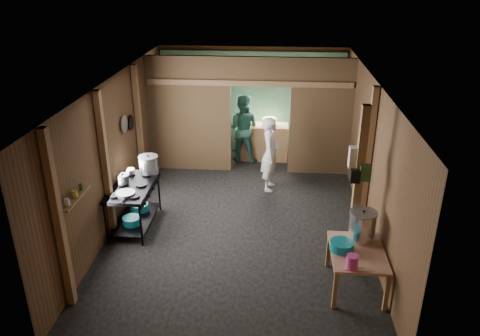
# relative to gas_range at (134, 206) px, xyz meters

# --- Properties ---
(floor) EXTENTS (4.50, 7.00, 0.00)m
(floor) POSITION_rel_gas_range_xyz_m (1.88, 0.47, -0.41)
(floor) COLOR #2A2A2A
(floor) RESTS_ON ground
(ceiling) EXTENTS (4.50, 7.00, 0.00)m
(ceiling) POSITION_rel_gas_range_xyz_m (1.88, 0.47, 2.19)
(ceiling) COLOR #383633
(ceiling) RESTS_ON ground
(wall_back) EXTENTS (4.50, 0.00, 2.60)m
(wall_back) POSITION_rel_gas_range_xyz_m (1.88, 3.97, 0.89)
(wall_back) COLOR brown
(wall_back) RESTS_ON ground
(wall_front) EXTENTS (4.50, 0.00, 2.60)m
(wall_front) POSITION_rel_gas_range_xyz_m (1.88, -3.03, 0.89)
(wall_front) COLOR brown
(wall_front) RESTS_ON ground
(wall_left) EXTENTS (0.00, 7.00, 2.60)m
(wall_left) POSITION_rel_gas_range_xyz_m (-0.37, 0.47, 0.89)
(wall_left) COLOR brown
(wall_left) RESTS_ON ground
(wall_right) EXTENTS (0.00, 7.00, 2.60)m
(wall_right) POSITION_rel_gas_range_xyz_m (4.13, 0.47, 0.89)
(wall_right) COLOR brown
(wall_right) RESTS_ON ground
(partition_left) EXTENTS (1.85, 0.10, 2.60)m
(partition_left) POSITION_rel_gas_range_xyz_m (0.55, 2.67, 0.89)
(partition_left) COLOR brown
(partition_left) RESTS_ON floor
(partition_right) EXTENTS (1.35, 0.10, 2.60)m
(partition_right) POSITION_rel_gas_range_xyz_m (3.46, 2.67, 0.89)
(partition_right) COLOR brown
(partition_right) RESTS_ON floor
(partition_header) EXTENTS (1.30, 0.10, 0.60)m
(partition_header) POSITION_rel_gas_range_xyz_m (2.13, 2.67, 1.89)
(partition_header) COLOR brown
(partition_header) RESTS_ON wall_back
(turquoise_panel) EXTENTS (4.40, 0.06, 2.50)m
(turquoise_panel) POSITION_rel_gas_range_xyz_m (1.88, 3.91, 0.84)
(turquoise_panel) COLOR #6AADA8
(turquoise_panel) RESTS_ON wall_back
(back_counter) EXTENTS (1.20, 0.50, 0.85)m
(back_counter) POSITION_rel_gas_range_xyz_m (2.18, 3.42, 0.02)
(back_counter) COLOR #A0794E
(back_counter) RESTS_ON floor
(wall_clock) EXTENTS (0.20, 0.03, 0.20)m
(wall_clock) POSITION_rel_gas_range_xyz_m (2.13, 3.87, 1.49)
(wall_clock) COLOR silver
(wall_clock) RESTS_ON wall_back
(post_left_a) EXTENTS (0.10, 0.12, 2.60)m
(post_left_a) POSITION_rel_gas_range_xyz_m (-0.30, -2.13, 0.89)
(post_left_a) COLOR #A0794E
(post_left_a) RESTS_ON floor
(post_left_b) EXTENTS (0.10, 0.12, 2.60)m
(post_left_b) POSITION_rel_gas_range_xyz_m (-0.30, -0.33, 0.89)
(post_left_b) COLOR #A0794E
(post_left_b) RESTS_ON floor
(post_left_c) EXTENTS (0.10, 0.12, 2.60)m
(post_left_c) POSITION_rel_gas_range_xyz_m (-0.30, 1.67, 0.89)
(post_left_c) COLOR #A0794E
(post_left_c) RESTS_ON floor
(post_right) EXTENTS (0.10, 0.12, 2.60)m
(post_right) POSITION_rel_gas_range_xyz_m (4.06, 0.27, 0.89)
(post_right) COLOR #A0794E
(post_right) RESTS_ON floor
(post_free) EXTENTS (0.12, 0.12, 2.60)m
(post_free) POSITION_rel_gas_range_xyz_m (3.73, -0.83, 0.89)
(post_free) COLOR #A0794E
(post_free) RESTS_ON floor
(cross_beam) EXTENTS (4.40, 0.12, 0.12)m
(cross_beam) POSITION_rel_gas_range_xyz_m (1.88, 2.62, 1.64)
(cross_beam) COLOR #A0794E
(cross_beam) RESTS_ON wall_left
(pan_lid_big) EXTENTS (0.03, 0.34, 0.34)m
(pan_lid_big) POSITION_rel_gas_range_xyz_m (-0.33, 0.87, 1.24)
(pan_lid_big) COLOR gray
(pan_lid_big) RESTS_ON wall_left
(pan_lid_small) EXTENTS (0.03, 0.30, 0.30)m
(pan_lid_small) POSITION_rel_gas_range_xyz_m (-0.33, 1.27, 1.14)
(pan_lid_small) COLOR black
(pan_lid_small) RESTS_ON wall_left
(wall_shelf) EXTENTS (0.14, 0.80, 0.03)m
(wall_shelf) POSITION_rel_gas_range_xyz_m (-0.27, -1.63, 0.99)
(wall_shelf) COLOR #A0794E
(wall_shelf) RESTS_ON wall_left
(jar_white) EXTENTS (0.07, 0.07, 0.10)m
(jar_white) POSITION_rel_gas_range_xyz_m (-0.27, -1.88, 1.06)
(jar_white) COLOR silver
(jar_white) RESTS_ON wall_shelf
(jar_yellow) EXTENTS (0.08, 0.08, 0.10)m
(jar_yellow) POSITION_rel_gas_range_xyz_m (-0.27, -1.63, 1.06)
(jar_yellow) COLOR gold
(jar_yellow) RESTS_ON wall_shelf
(jar_green) EXTENTS (0.06, 0.06, 0.10)m
(jar_green) POSITION_rel_gas_range_xyz_m (-0.27, -1.41, 1.06)
(jar_green) COLOR #2B5429
(jar_green) RESTS_ON wall_shelf
(bag_white) EXTENTS (0.22, 0.15, 0.32)m
(bag_white) POSITION_rel_gas_range_xyz_m (3.68, -0.75, 1.37)
(bag_white) COLOR silver
(bag_white) RESTS_ON post_free
(bag_green) EXTENTS (0.16, 0.12, 0.24)m
(bag_green) POSITION_rel_gas_range_xyz_m (3.80, -0.89, 1.19)
(bag_green) COLOR #2B5429
(bag_green) RESTS_ON post_free
(bag_black) EXTENTS (0.14, 0.10, 0.20)m
(bag_black) POSITION_rel_gas_range_xyz_m (3.66, -0.91, 1.14)
(bag_black) COLOR black
(bag_black) RESTS_ON post_free
(gas_range) EXTENTS (0.71, 1.39, 0.82)m
(gas_range) POSITION_rel_gas_range_xyz_m (0.00, 0.00, 0.00)
(gas_range) COLOR black
(gas_range) RESTS_ON floor
(prep_table) EXTENTS (0.77, 1.06, 0.62)m
(prep_table) POSITION_rel_gas_range_xyz_m (3.71, -1.46, -0.10)
(prep_table) COLOR tan
(prep_table) RESTS_ON floor
(stove_pot_large) EXTENTS (0.40, 0.40, 0.36)m
(stove_pot_large) POSITION_rel_gas_range_xyz_m (0.17, 0.54, 0.57)
(stove_pot_large) COLOR silver
(stove_pot_large) RESTS_ON gas_range
(stove_pot_med) EXTENTS (0.27, 0.27, 0.20)m
(stove_pot_med) POSITION_rel_gas_range_xyz_m (-0.17, 0.05, 0.49)
(stove_pot_med) COLOR silver
(stove_pot_med) RESTS_ON gas_range
(stove_saucepan) EXTENTS (0.20, 0.20, 0.11)m
(stove_saucepan) POSITION_rel_gas_range_xyz_m (-0.17, 0.46, 0.46)
(stove_saucepan) COLOR silver
(stove_saucepan) RESTS_ON gas_range
(frying_pan) EXTENTS (0.39, 0.58, 0.07)m
(frying_pan) POSITION_rel_gas_range_xyz_m (0.00, -0.37, 0.44)
(frying_pan) COLOR gray
(frying_pan) RESTS_ON gas_range
(blue_tub_front) EXTENTS (0.32, 0.32, 0.13)m
(blue_tub_front) POSITION_rel_gas_range_xyz_m (0.00, -0.20, -0.18)
(blue_tub_front) COLOR #107B87
(blue_tub_front) RESTS_ON gas_range
(blue_tub_back) EXTENTS (0.33, 0.33, 0.13)m
(blue_tub_back) POSITION_rel_gas_range_xyz_m (0.00, 0.31, -0.18)
(blue_tub_back) COLOR #107B87
(blue_tub_back) RESTS_ON gas_range
(stock_pot) EXTENTS (0.53, 0.53, 0.48)m
(stock_pot) POSITION_rel_gas_range_xyz_m (3.80, -1.13, 0.43)
(stock_pot) COLOR silver
(stock_pot) RESTS_ON prep_table
(wash_basin) EXTENTS (0.43, 0.43, 0.13)m
(wash_basin) POSITION_rel_gas_range_xyz_m (3.48, -1.44, 0.28)
(wash_basin) COLOR #107B87
(wash_basin) RESTS_ON prep_table
(pink_bucket) EXTENTS (0.19, 0.19, 0.19)m
(pink_bucket) POSITION_rel_gas_range_xyz_m (3.56, -1.88, 0.31)
(pink_bucket) COLOR #D03E9D
(pink_bucket) RESTS_ON prep_table
(knife) EXTENTS (0.30, 0.06, 0.01)m
(knife) POSITION_rel_gas_range_xyz_m (3.62, -1.93, 0.22)
(knife) COLOR silver
(knife) RESTS_ON prep_table
(yellow_tub) EXTENTS (0.32, 0.32, 0.18)m
(yellow_tub) POSITION_rel_gas_range_xyz_m (2.33, 3.42, 0.53)
(yellow_tub) COLOR gold
(yellow_tub) RESTS_ON back_counter
(cook) EXTENTS (0.43, 0.60, 1.57)m
(cook) POSITION_rel_gas_range_xyz_m (2.39, 1.76, 0.38)
(cook) COLOR white
(cook) RESTS_ON floor
(worker_back) EXTENTS (0.88, 0.73, 1.63)m
(worker_back) POSITION_rel_gas_range_xyz_m (1.70, 3.27, 0.40)
(worker_back) COLOR #2F6A5D
(worker_back) RESTS_ON floor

